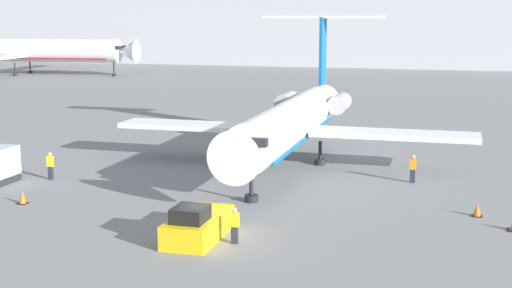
# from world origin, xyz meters

# --- Properties ---
(ground_plane) EXTENTS (600.00, 600.00, 0.00)m
(ground_plane) POSITION_xyz_m (0.00, 0.00, 0.00)
(ground_plane) COLOR slate
(terminal_building) EXTENTS (180.00, 16.80, 15.62)m
(terminal_building) POSITION_xyz_m (0.00, 120.00, 7.84)
(terminal_building) COLOR #B2B2B7
(terminal_building) RESTS_ON ground
(airplane_main) EXTENTS (25.73, 26.81, 10.50)m
(airplane_main) POSITION_xyz_m (-0.01, 17.83, 3.26)
(airplane_main) COLOR white
(airplane_main) RESTS_ON ground
(pushback_tug) EXTENTS (2.17, 4.80, 1.85)m
(pushback_tug) POSITION_xyz_m (-0.59, 0.11, 0.69)
(pushback_tug) COLOR yellow
(pushback_tug) RESTS_ON ground
(worker_near_tug) EXTENTS (0.40, 0.24, 1.74)m
(worker_near_tug) POSITION_xyz_m (1.33, -0.13, 0.91)
(worker_near_tug) COLOR #232838
(worker_near_tug) RESTS_ON ground
(worker_by_wing) EXTENTS (0.40, 0.25, 1.79)m
(worker_by_wing) POSITION_xyz_m (8.64, 14.76, 0.94)
(worker_by_wing) COLOR #232838
(worker_by_wing) RESTS_ON ground
(worker_on_apron) EXTENTS (0.40, 0.25, 1.81)m
(worker_on_apron) POSITION_xyz_m (-14.15, 9.25, 0.96)
(worker_on_apron) COLOR #232838
(worker_on_apron) RESTS_ON ground
(traffic_cone_left) EXTENTS (0.54, 0.54, 0.78)m
(traffic_cone_left) POSITION_xyz_m (-12.44, 3.46, 0.38)
(traffic_cone_left) COLOR black
(traffic_cone_left) RESTS_ON ground
(traffic_cone_right) EXTENTS (0.55, 0.55, 0.72)m
(traffic_cone_right) POSITION_xyz_m (12.44, 7.74, 0.34)
(traffic_cone_right) COLOR black
(traffic_cone_right) RESTS_ON ground
(airplane_parked_far_left) EXTENTS (40.04, 35.26, 11.46)m
(airplane_parked_far_left) POSITION_xyz_m (-62.12, 80.82, 4.32)
(airplane_parked_far_left) COLOR silver
(airplane_parked_far_left) RESTS_ON ground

